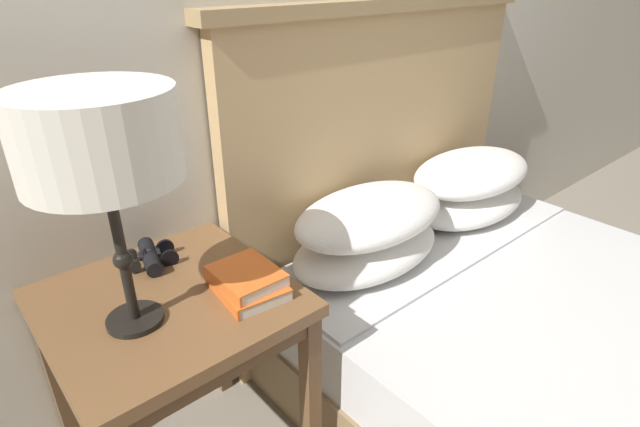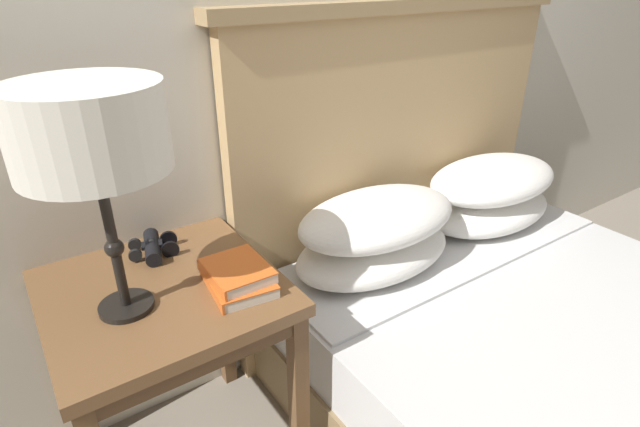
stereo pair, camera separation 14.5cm
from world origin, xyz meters
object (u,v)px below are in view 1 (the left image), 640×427
book_on_nightstand (247,286)px  binoculars_pair (151,256)px  bed (565,351)px  nightstand (172,325)px  table_lamp (98,140)px  book_stacked_on_top (246,276)px

book_on_nightstand → binoculars_pair: 0.31m
binoculars_pair → book_on_nightstand: bearing=-65.8°
bed → book_on_nightstand: 1.07m
nightstand → book_on_nightstand: book_on_nightstand is taller
book_on_nightstand → binoculars_pair: bearing=114.2°
nightstand → bed: (1.04, -0.61, -0.29)m
bed → table_lamp: bed is taller
bed → binoculars_pair: 1.33m
bed → table_lamp: bearing=153.7°
nightstand → table_lamp: table_lamp is taller
table_lamp → book_stacked_on_top: size_ratio=3.06×
book_on_nightstand → table_lamp: bearing=165.3°
table_lamp → binoculars_pair: table_lamp is taller
nightstand → book_stacked_on_top: bearing=-34.7°
bed → table_lamp: (-1.13, 0.56, 0.82)m
nightstand → book_stacked_on_top: 0.24m
nightstand → book_on_nightstand: (0.17, -0.11, 0.11)m
book_on_nightstand → book_stacked_on_top: book_stacked_on_top is taller
table_lamp → binoculars_pair: 0.49m
table_lamp → book_stacked_on_top: (0.26, -0.07, -0.39)m
table_lamp → nightstand: bearing=24.4°
book_on_nightstand → binoculars_pair: size_ratio=1.31×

